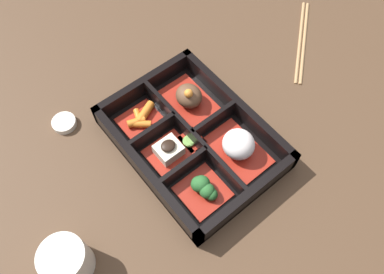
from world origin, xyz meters
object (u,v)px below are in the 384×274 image
object	(u,v)px
bowl_rice	(238,146)
chopsticks	(302,40)
sauce_dish	(64,123)
tea_cup	(67,261)

from	to	relation	value
bowl_rice	chopsticks	world-z (taller)	bowl_rice
chopsticks	sauce_dish	world-z (taller)	sauce_dish
bowl_rice	chopsticks	xyz separation A→B (m)	(-0.11, 0.30, -0.03)
chopsticks	bowl_rice	bearing A→B (deg)	-69.16
tea_cup	chopsticks	size ratio (longest dim) A/B	0.36
bowl_rice	sauce_dish	world-z (taller)	bowl_rice
tea_cup	sauce_dish	xyz separation A→B (m)	(-0.23, 0.12, -0.03)
bowl_rice	chopsticks	bearing A→B (deg)	110.84
bowl_rice	sauce_dish	xyz separation A→B (m)	(-0.25, -0.21, -0.03)
bowl_rice	tea_cup	distance (m)	0.33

